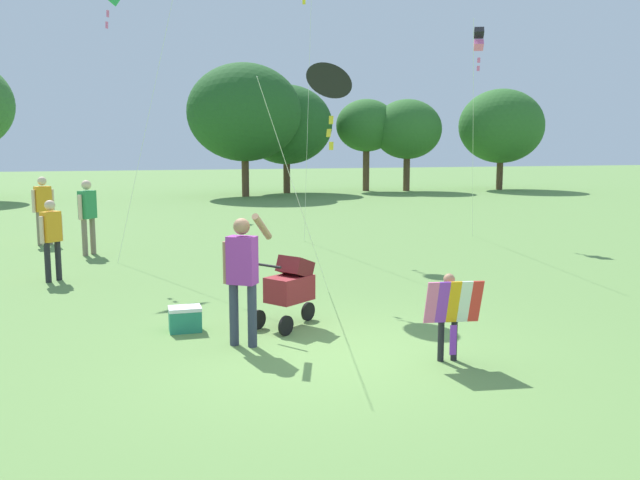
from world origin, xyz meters
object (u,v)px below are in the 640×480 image
(child_with_butterfly_kite, at_px, (449,309))
(person_red_shirt, at_px, (43,205))
(stroller, at_px, (290,285))
(person_kid_running, at_px, (51,234))
(person_couple_left, at_px, (88,211))
(kite_green_novelty, at_px, (479,41))
(kite_adult_black, at_px, (329,82))
(cooler_box, at_px, (185,319))
(person_adult_flyer, at_px, (242,270))

(child_with_butterfly_kite, height_order, person_red_shirt, person_red_shirt)
(stroller, height_order, person_red_shirt, person_red_shirt)
(person_kid_running, bearing_deg, person_couple_left, 80.78)
(kite_green_novelty, xyz_separation_m, person_red_shirt, (-11.53, 1.47, -4.36))
(stroller, relative_size, person_red_shirt, 0.60)
(kite_adult_black, relative_size, person_kid_running, 2.55)
(stroller, bearing_deg, child_with_butterfly_kite, -54.67)
(person_kid_running, bearing_deg, stroller, -50.43)
(person_red_shirt, xyz_separation_m, cooler_box, (2.82, -9.27, -0.86))
(kite_green_novelty, bearing_deg, stroller, -132.21)
(person_adult_flyer, xyz_separation_m, kite_adult_black, (1.96, 2.71, 2.63))
(person_adult_flyer, xyz_separation_m, cooler_box, (-0.68, 0.90, -0.83))
(stroller, relative_size, kite_green_novelty, 0.18)
(stroller, distance_m, person_red_shirt, 10.38)
(person_adult_flyer, xyz_separation_m, person_couple_left, (-2.31, 8.18, 0.03))
(child_with_butterfly_kite, height_order, kite_green_novelty, kite_green_novelty)
(person_red_shirt, height_order, cooler_box, person_red_shirt)
(child_with_butterfly_kite, distance_m, person_kid_running, 8.21)
(kite_adult_black, height_order, person_couple_left, kite_adult_black)
(person_kid_running, xyz_separation_m, cooler_box, (2.13, -4.21, -0.74))
(stroller, bearing_deg, kite_green_novelty, 47.79)
(person_red_shirt, bearing_deg, stroller, -65.48)
(child_with_butterfly_kite, bearing_deg, kite_adult_black, 94.36)
(person_adult_flyer, bearing_deg, person_red_shirt, 108.96)
(kite_green_novelty, xyz_separation_m, person_couple_left, (-10.34, -0.54, -4.36))
(kite_green_novelty, height_order, person_couple_left, kite_green_novelty)
(person_couple_left, height_order, cooler_box, person_couple_left)
(person_adult_flyer, relative_size, kite_adult_black, 0.44)
(person_kid_running, bearing_deg, person_adult_flyer, -61.26)
(stroller, bearing_deg, person_red_shirt, 114.52)
(person_couple_left, bearing_deg, person_kid_running, -99.22)
(person_kid_running, bearing_deg, person_red_shirt, 97.75)
(person_adult_flyer, height_order, kite_adult_black, kite_adult_black)
(person_adult_flyer, distance_m, stroller, 1.17)
(person_adult_flyer, xyz_separation_m, person_red_shirt, (-3.50, 10.18, 0.03))
(person_red_shirt, bearing_deg, child_with_butterfly_kite, -63.36)
(cooler_box, bearing_deg, kite_adult_black, 34.44)
(person_adult_flyer, relative_size, cooler_box, 3.90)
(stroller, distance_m, kite_adult_black, 3.80)
(person_red_shirt, relative_size, person_couple_left, 1.00)
(kite_green_novelty, height_order, person_red_shirt, kite_green_novelty)
(child_with_butterfly_kite, height_order, stroller, child_with_butterfly_kite)
(stroller, distance_m, person_couple_left, 8.07)
(child_with_butterfly_kite, bearing_deg, kite_green_novelty, 60.13)
(kite_adult_black, distance_m, person_couple_left, 7.41)
(person_couple_left, relative_size, cooler_box, 3.93)
(child_with_butterfly_kite, distance_m, stroller, 2.53)
(cooler_box, bearing_deg, person_adult_flyer, -53.20)
(child_with_butterfly_kite, xyz_separation_m, person_couple_left, (-4.58, 9.50, 0.38))
(person_adult_flyer, distance_m, cooler_box, 1.40)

